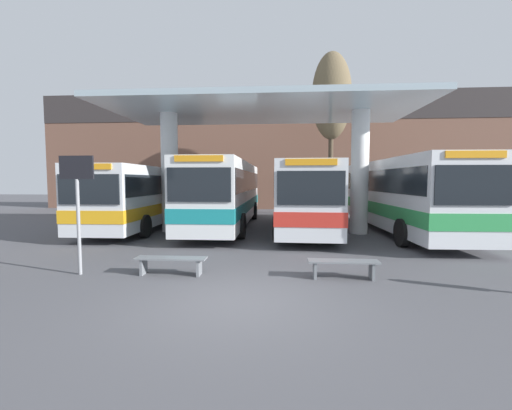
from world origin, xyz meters
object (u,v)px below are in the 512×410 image
waiting_bench_near_pillar (171,262)px  parked_car_street (146,199)px  transit_bus_center_bay (227,191)px  transit_bus_far_right_bay (402,193)px  transit_bus_right_bay (305,194)px  waiting_bench_mid_platform (343,265)px  poplar_tree_behind_left (332,97)px  info_sign_platform (77,191)px  transit_bus_left_bay (145,194)px

waiting_bench_near_pillar → parked_car_street: bearing=114.0°
transit_bus_center_bay → transit_bus_far_right_bay: size_ratio=1.08×
transit_bus_right_bay → waiting_bench_mid_platform: bearing=94.5°
transit_bus_far_right_bay → poplar_tree_behind_left: size_ratio=1.02×
transit_bus_far_right_bay → waiting_bench_mid_platform: (-4.07, -7.88, -1.54)m
waiting_bench_near_pillar → waiting_bench_mid_platform: same height
transit_bus_right_bay → info_sign_platform: size_ratio=3.48×
transit_bus_left_bay → info_sign_platform: 9.21m
transit_bus_left_bay → transit_bus_far_right_bay: (12.79, -0.98, 0.15)m
transit_bus_right_bay → waiting_bench_mid_platform: (0.43, -8.31, -1.45)m
transit_bus_center_bay → poplar_tree_behind_left: (6.31, 6.33, 6.29)m
transit_bus_right_bay → parked_car_street: size_ratio=2.50×
transit_bus_center_bay → waiting_bench_near_pillar: size_ratio=6.73×
waiting_bench_near_pillar → poplar_tree_behind_left: bearing=68.3°
transit_bus_right_bay → transit_bus_far_right_bay: transit_bus_far_right_bay is taller
transit_bus_left_bay → waiting_bench_mid_platform: 12.51m
transit_bus_far_right_bay → info_sign_platform: 13.51m
transit_bus_center_bay → transit_bus_far_right_bay: bearing=169.6°
transit_bus_left_bay → poplar_tree_behind_left: poplar_tree_behind_left is taller
transit_bus_center_bay → parked_car_street: transit_bus_center_bay is taller
transit_bus_right_bay → parked_car_street: (-11.26, 8.03, -0.74)m
transit_bus_far_right_bay → info_sign_platform: size_ratio=3.72×
transit_bus_center_bay → transit_bus_right_bay: bearing=164.6°
waiting_bench_near_pillar → transit_bus_right_bay: bearing=64.4°
transit_bus_right_bay → poplar_tree_behind_left: 10.04m
transit_bus_center_bay → transit_bus_far_right_bay: 8.67m
waiting_bench_mid_platform → waiting_bench_near_pillar: bearing=180.0°
waiting_bench_mid_platform → parked_car_street: 20.10m
transit_bus_center_bay → waiting_bench_mid_platform: 10.52m
transit_bus_far_right_bay → waiting_bench_mid_platform: size_ratio=6.53×
poplar_tree_behind_left → parked_car_street: poplar_tree_behind_left is taller
transit_bus_left_bay → transit_bus_center_bay: size_ratio=0.87×
transit_bus_center_bay → transit_bus_right_bay: (4.04, -1.08, -0.09)m
transit_bus_right_bay → waiting_bench_mid_platform: transit_bus_right_bay is taller
transit_bus_far_right_bay → waiting_bench_near_pillar: transit_bus_far_right_bay is taller
transit_bus_left_bay → transit_bus_far_right_bay: bearing=174.6°
transit_bus_far_right_bay → waiting_bench_near_pillar: bearing=41.2°
transit_bus_left_bay → parked_car_street: size_ratio=2.52×
transit_bus_left_bay → info_sign_platform: transit_bus_left_bay is taller
transit_bus_left_bay → transit_bus_right_bay: bearing=175.2°
info_sign_platform → parked_car_street: 17.22m
transit_bus_center_bay → waiting_bench_near_pillar: 9.52m
waiting_bench_mid_platform → info_sign_platform: bearing=-178.9°
transit_bus_center_bay → poplar_tree_behind_left: poplar_tree_behind_left is taller
transit_bus_far_right_bay → waiting_bench_near_pillar: (-8.48, -7.88, -1.54)m
info_sign_platform → poplar_tree_behind_left: size_ratio=0.28×
waiting_bench_near_pillar → transit_bus_far_right_bay: bearing=42.9°
transit_bus_center_bay → poplar_tree_behind_left: size_ratio=1.11×
transit_bus_right_bay → poplar_tree_behind_left: size_ratio=0.96×
transit_bus_far_right_bay → waiting_bench_mid_platform: bearing=61.0°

